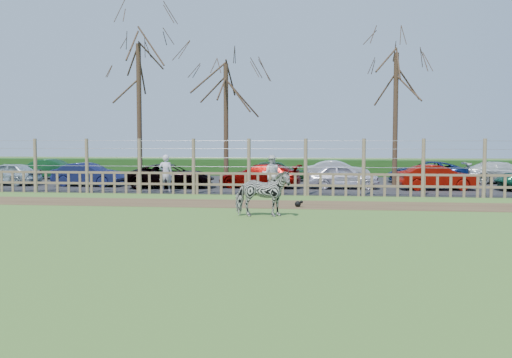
# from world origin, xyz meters

# --- Properties ---
(ground) EXTENTS (120.00, 120.00, 0.00)m
(ground) POSITION_xyz_m (0.00, 0.00, 0.00)
(ground) COLOR olive
(ground) RESTS_ON ground
(dirt_strip) EXTENTS (34.00, 2.80, 0.01)m
(dirt_strip) POSITION_xyz_m (0.00, 4.50, 0.01)
(dirt_strip) COLOR brown
(dirt_strip) RESTS_ON ground
(asphalt) EXTENTS (44.00, 13.00, 0.04)m
(asphalt) POSITION_xyz_m (0.00, 14.50, 0.02)
(asphalt) COLOR #232326
(asphalt) RESTS_ON ground
(hedge) EXTENTS (46.00, 2.00, 1.10)m
(hedge) POSITION_xyz_m (0.00, 21.50, 0.55)
(hedge) COLOR #1E4716
(hedge) RESTS_ON ground
(fence) EXTENTS (30.16, 0.16, 2.50)m
(fence) POSITION_xyz_m (0.00, 8.00, 0.80)
(fence) COLOR brown
(fence) RESTS_ON ground
(tree_left) EXTENTS (4.80, 4.80, 7.88)m
(tree_left) POSITION_xyz_m (-6.50, 12.50, 5.62)
(tree_left) COLOR #3D2B1E
(tree_left) RESTS_ON ground
(tree_mid) EXTENTS (4.80, 4.80, 6.83)m
(tree_mid) POSITION_xyz_m (-2.00, 13.50, 4.87)
(tree_mid) COLOR #3D2B1E
(tree_mid) RESTS_ON ground
(tree_right) EXTENTS (4.80, 4.80, 7.35)m
(tree_right) POSITION_xyz_m (7.00, 14.00, 5.24)
(tree_right) COLOR #3D2B1E
(tree_right) RESTS_ON ground
(zebra) EXTENTS (1.81, 0.92, 1.49)m
(zebra) POSITION_xyz_m (1.40, 1.01, 0.74)
(zebra) COLOR gray
(zebra) RESTS_ON ground
(visitor_a) EXTENTS (0.68, 0.49, 1.72)m
(visitor_a) POSITION_xyz_m (-3.93, 8.50, 0.90)
(visitor_a) COLOR silver
(visitor_a) RESTS_ON asphalt
(visitor_b) EXTENTS (0.84, 0.66, 1.72)m
(visitor_b) POSITION_xyz_m (0.94, 8.47, 0.90)
(visitor_b) COLOR silver
(visitor_b) RESTS_ON asphalt
(crow) EXTENTS (0.30, 0.22, 0.25)m
(crow) POSITION_xyz_m (2.40, 3.73, 0.12)
(crow) COLOR black
(crow) RESTS_ON ground
(car_0) EXTENTS (3.65, 1.78, 1.20)m
(car_0) POSITION_xyz_m (-13.38, 11.36, 0.64)
(car_0) COLOR #B1C4CA
(car_0) RESTS_ON asphalt
(car_1) EXTENTS (3.71, 1.48, 1.20)m
(car_1) POSITION_xyz_m (-8.84, 11.25, 0.64)
(car_1) COLOR #181F50
(car_1) RESTS_ON asphalt
(car_2) EXTENTS (4.53, 2.52, 1.20)m
(car_2) POSITION_xyz_m (-4.32, 10.74, 0.64)
(car_2) COLOR black
(car_2) RESTS_ON asphalt
(car_3) EXTENTS (4.30, 2.13, 1.20)m
(car_3) POSITION_xyz_m (0.07, 11.34, 0.64)
(car_3) COLOR #820704
(car_3) RESTS_ON asphalt
(car_4) EXTENTS (3.57, 1.54, 1.20)m
(car_4) POSITION_xyz_m (4.22, 11.35, 0.64)
(car_4) COLOR silver
(car_4) RESTS_ON asphalt
(car_5) EXTENTS (3.76, 1.68, 1.20)m
(car_5) POSITION_xyz_m (8.68, 11.18, 0.64)
(car_5) COLOR #8D0D06
(car_5) RESTS_ON asphalt
(car_7) EXTENTS (3.71, 1.47, 1.20)m
(car_7) POSITION_xyz_m (-13.18, 16.16, 0.64)
(car_7) COLOR #154824
(car_7) RESTS_ON asphalt
(car_10) EXTENTS (3.66, 1.81, 1.20)m
(car_10) POSITION_xyz_m (0.48, 16.13, 0.64)
(car_10) COLOR #1C582B
(car_10) RESTS_ON asphalt
(car_11) EXTENTS (3.66, 1.32, 1.20)m
(car_11) POSITION_xyz_m (4.06, 16.11, 0.64)
(car_11) COLOR silver
(car_11) RESTS_ON asphalt
(car_12) EXTENTS (4.48, 2.37, 1.20)m
(car_12) POSITION_xyz_m (8.95, 15.70, 0.64)
(car_12) COLOR navy
(car_12) RESTS_ON asphalt
(car_13) EXTENTS (4.17, 1.77, 1.20)m
(car_13) POSITION_xyz_m (13.00, 15.69, 0.64)
(car_13) COLOR silver
(car_13) RESTS_ON asphalt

